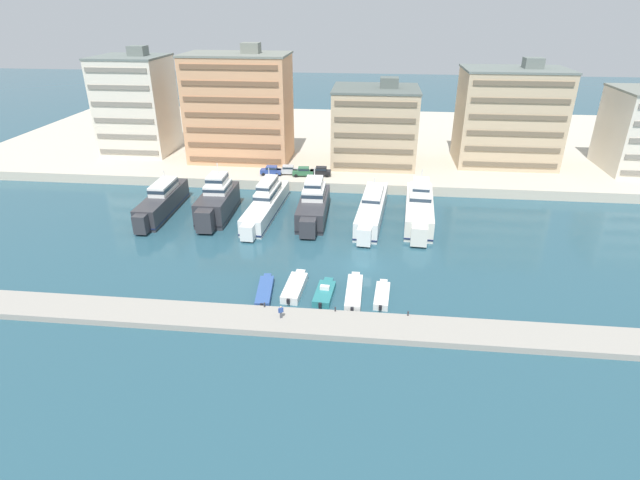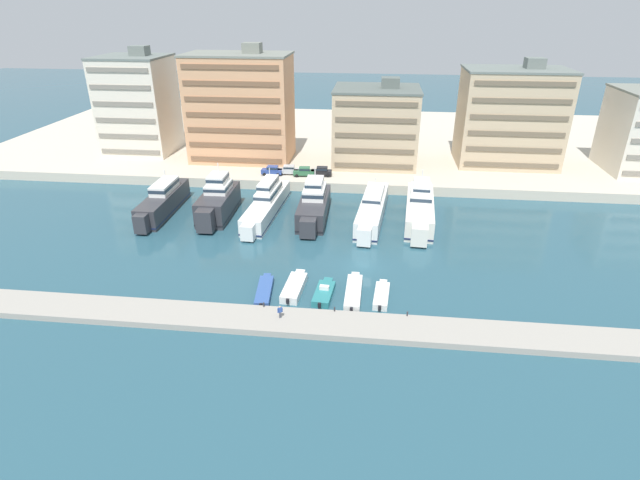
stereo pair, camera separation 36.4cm
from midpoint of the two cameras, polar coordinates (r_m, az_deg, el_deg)
ground_plane at (r=69.61m, az=4.78°, el=-3.03°), size 400.00×400.00×0.00m
quay_promenade at (r=129.03m, az=5.70°, el=11.09°), size 180.00×70.00×1.86m
pier_dock at (r=56.90m, az=4.33°, el=-9.85°), size 120.00×4.95×0.76m
yacht_charcoal_far_left at (r=90.21m, az=-17.70°, el=4.20°), size 3.90×19.08×6.93m
yacht_charcoal_left at (r=86.30m, az=-11.81°, el=4.30°), size 4.92×15.55×8.81m
yacht_white_mid_left at (r=86.06m, az=-6.30°, el=4.22°), size 4.90×22.55×7.46m
yacht_charcoal_center_left at (r=84.07m, az=-0.89°, el=4.06°), size 4.77×17.75×8.18m
yacht_white_center at (r=84.08m, az=5.82°, el=3.59°), size 5.58×22.42×6.33m
yacht_ivory_center_right at (r=84.67m, az=11.16°, el=3.70°), size 5.71×21.30×8.03m
motorboat_blue_far_left at (r=63.50m, az=-6.49°, el=-5.79°), size 2.44×7.73×0.83m
motorboat_white_left at (r=63.70m, az=-3.06°, el=-5.39°), size 2.63×7.68×1.04m
motorboat_teal_mid_left at (r=62.61m, az=0.36°, el=-6.04°), size 2.53×6.57×1.34m
motorboat_white_center_left at (r=62.63m, az=3.74°, el=-5.96°), size 1.98×8.69×1.67m
motorboat_white_center at (r=62.59m, az=6.94°, el=-6.27°), size 2.13×6.61×0.89m
car_blue_far_left at (r=100.51m, az=-5.71°, el=7.94°), size 4.11×1.93×1.80m
car_silver_left at (r=100.61m, az=-3.83°, el=8.03°), size 4.20×2.12×1.80m
car_green_mid_left at (r=99.43m, az=-2.04°, el=7.86°), size 4.23×2.20×1.80m
car_black_center_left at (r=99.50m, az=-0.02°, el=7.89°), size 4.14×2.00×1.80m
apartment_block_far_left at (r=121.64m, az=-20.32°, el=14.27°), size 14.62×13.81×22.77m
apartment_block_left at (r=110.04m, az=-9.27°, el=14.69°), size 21.48×12.80×23.83m
apartment_block_mid_left at (r=106.82m, az=6.14°, el=12.83°), size 17.38×14.46×17.60m
apartment_block_center_left at (r=112.57m, az=20.67°, el=13.01°), size 20.45×13.24×21.34m
pedestrian_near_edge at (r=57.12m, az=-4.68°, el=-8.09°), size 0.55×0.39×1.59m
bollard_west at (r=59.54m, az=-6.54°, el=-7.34°), size 0.20×0.20×0.61m
bollard_west_mid at (r=58.43m, az=1.58°, el=-7.87°), size 0.20×0.20×0.61m
bollard_east_mid at (r=58.52m, az=9.86°, el=-8.24°), size 0.20×0.20×0.61m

